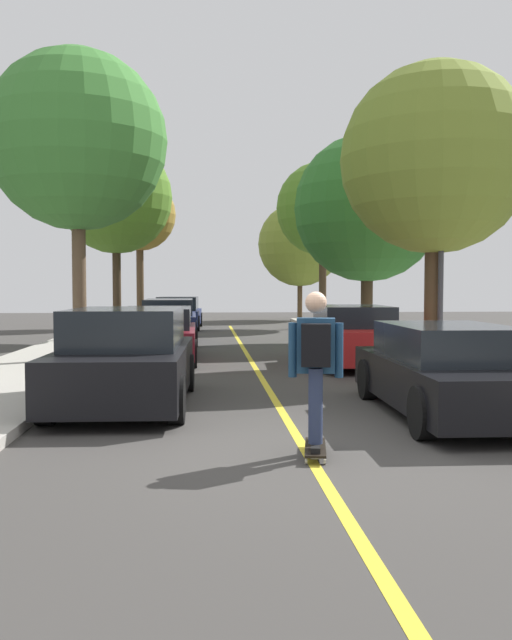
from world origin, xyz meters
The scene contains 18 objects.
ground centered at (0.00, 0.00, 0.00)m, with size 80.00×80.00×0.00m, color #3D3A38.
center_line centered at (0.00, 4.00, 0.00)m, with size 0.12×39.20×0.01m, color gold.
parked_car_left_nearest centered at (-2.30, 2.97, 0.71)m, with size 1.99×4.21×1.48m.
parked_car_left_near centered at (-2.30, 9.22, 0.66)m, with size 2.01×4.50×1.30m.
parked_car_left_far centered at (-2.30, 14.64, 0.70)m, with size 1.91×4.68×1.40m.
parked_car_left_farthest centered at (-2.29, 21.71, 0.67)m, with size 2.07×4.55×1.38m.
parked_car_right_nearest centered at (2.30, 1.86, 0.62)m, with size 1.89×4.31×1.27m.
parked_car_right_near centered at (2.30, 7.99, 0.67)m, with size 1.99×4.44×1.37m.
street_tree_left_nearest centered at (-3.99, 8.41, 5.11)m, with size 4.07×4.07×7.02m.
street_tree_left_near centered at (-3.99, 14.89, 4.68)m, with size 3.63×3.63×6.38m.
street_tree_left_far centered at (-3.99, 22.65, 4.94)m, with size 3.17×3.17×6.42m.
street_tree_right_nearest centered at (3.99, 7.42, 4.62)m, with size 4.21×4.21×6.61m.
street_tree_right_near centered at (3.99, 13.65, 4.27)m, with size 4.64×4.64×6.46m.
street_tree_right_far centered at (3.99, 21.71, 5.18)m, with size 4.07×4.07×7.10m.
street_tree_right_farthest centered at (3.99, 28.82, 4.10)m, with size 4.54×4.54×6.24m.
streetlamp centered at (4.05, 7.11, 3.47)m, with size 0.36×0.24×5.85m.
skateboard centered at (0.07, -0.23, 0.09)m, with size 0.35×0.86×0.10m.
skateboarder centered at (0.06, -0.26, 1.04)m, with size 0.59×0.71×1.65m.
Camera 1 is at (-1.09, -7.23, 1.80)m, focal length 37.59 mm.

